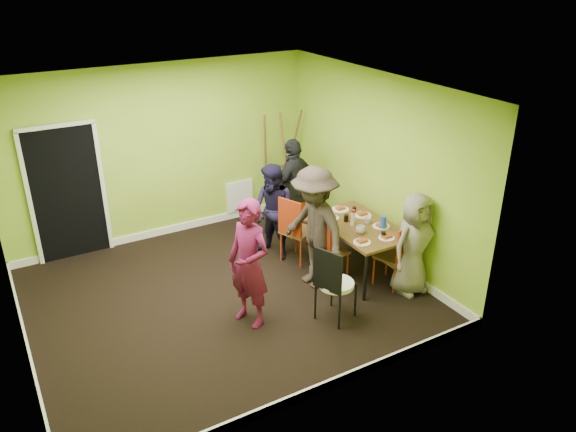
% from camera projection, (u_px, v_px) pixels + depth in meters
% --- Properties ---
extents(ground, '(5.00, 5.00, 0.00)m').
position_uv_depth(ground, '(225.00, 296.00, 7.67)').
color(ground, black).
rests_on(ground, ground).
extents(room_walls, '(5.04, 4.54, 2.82)m').
position_uv_depth(room_walls, '(218.00, 230.00, 7.28)').
color(room_walls, '#8AAC2C').
rests_on(room_walls, ground).
extents(dining_table, '(0.90, 1.50, 0.75)m').
position_uv_depth(dining_table, '(359.00, 228.00, 8.00)').
color(dining_table, black).
rests_on(dining_table, ground).
extents(chair_left_far, '(0.57, 0.57, 1.06)m').
position_uv_depth(chair_left_far, '(295.00, 227.00, 8.28)').
color(chair_left_far, red).
rests_on(chair_left_far, ground).
extents(chair_left_near, '(0.45, 0.44, 0.95)m').
position_uv_depth(chair_left_near, '(327.00, 247.00, 7.82)').
color(chair_left_near, red).
rests_on(chair_left_near, ground).
extents(chair_back_end, '(0.50, 0.55, 0.97)m').
position_uv_depth(chair_back_end, '(299.00, 198.00, 9.04)').
color(chair_back_end, red).
rests_on(chair_back_end, ground).
extents(chair_front_end, '(0.49, 0.50, 0.95)m').
position_uv_depth(chair_front_end, '(397.00, 252.00, 7.69)').
color(chair_front_end, red).
rests_on(chair_front_end, ground).
extents(chair_bentwood, '(0.53, 0.52, 1.04)m').
position_uv_depth(chair_bentwood, '(333.00, 281.00, 6.92)').
color(chair_bentwood, black).
rests_on(chair_bentwood, ground).
extents(easel, '(0.75, 0.71, 1.87)m').
position_uv_depth(easel, '(280.00, 164.00, 9.79)').
color(easel, brown).
rests_on(easel, ground).
extents(plate_near_left, '(0.24, 0.24, 0.01)m').
position_uv_depth(plate_near_left, '(331.00, 218.00, 8.17)').
color(plate_near_left, white).
rests_on(plate_near_left, dining_table).
extents(plate_near_right, '(0.24, 0.24, 0.01)m').
position_uv_depth(plate_near_right, '(362.00, 242.00, 7.47)').
color(plate_near_right, white).
rests_on(plate_near_right, dining_table).
extents(plate_far_back, '(0.27, 0.27, 0.01)m').
position_uv_depth(plate_far_back, '(340.00, 210.00, 8.44)').
color(plate_far_back, white).
rests_on(plate_far_back, dining_table).
extents(plate_far_front, '(0.22, 0.22, 0.01)m').
position_uv_depth(plate_far_front, '(387.00, 238.00, 7.59)').
color(plate_far_front, white).
rests_on(plate_far_front, dining_table).
extents(plate_wall_back, '(0.27, 0.27, 0.01)m').
position_uv_depth(plate_wall_back, '(362.00, 215.00, 8.26)').
color(plate_wall_back, white).
rests_on(plate_wall_back, dining_table).
extents(plate_wall_front, '(0.24, 0.24, 0.01)m').
position_uv_depth(plate_wall_front, '(381.00, 226.00, 7.92)').
color(plate_wall_front, white).
rests_on(plate_wall_front, dining_table).
extents(thermos, '(0.07, 0.07, 0.21)m').
position_uv_depth(thermos, '(353.00, 219.00, 7.92)').
color(thermos, white).
rests_on(thermos, dining_table).
extents(blue_bottle, '(0.08, 0.08, 0.19)m').
position_uv_depth(blue_bottle, '(383.00, 222.00, 7.82)').
color(blue_bottle, blue).
rests_on(blue_bottle, dining_table).
extents(orange_bottle, '(0.04, 0.04, 0.07)m').
position_uv_depth(orange_bottle, '(351.00, 218.00, 8.09)').
color(orange_bottle, red).
rests_on(orange_bottle, dining_table).
extents(glass_mid, '(0.07, 0.07, 0.10)m').
position_uv_depth(glass_mid, '(346.00, 218.00, 8.06)').
color(glass_mid, black).
rests_on(glass_mid, dining_table).
extents(glass_back, '(0.06, 0.06, 0.11)m').
position_uv_depth(glass_back, '(354.00, 210.00, 8.31)').
color(glass_back, black).
rests_on(glass_back, dining_table).
extents(glass_front, '(0.06, 0.06, 0.10)m').
position_uv_depth(glass_front, '(383.00, 235.00, 7.58)').
color(glass_front, black).
rests_on(glass_front, dining_table).
extents(cup_a, '(0.13, 0.13, 0.10)m').
position_uv_depth(cup_a, '(361.00, 230.00, 7.71)').
color(cup_a, white).
rests_on(cup_a, dining_table).
extents(cup_b, '(0.09, 0.09, 0.09)m').
position_uv_depth(cup_b, '(368.00, 220.00, 8.01)').
color(cup_b, white).
rests_on(cup_b, dining_table).
extents(person_standing, '(0.59, 0.71, 1.66)m').
position_uv_depth(person_standing, '(249.00, 264.00, 6.80)').
color(person_standing, '#61103B').
rests_on(person_standing, ground).
extents(person_left_far, '(0.78, 0.87, 1.48)m').
position_uv_depth(person_left_far, '(274.00, 212.00, 8.39)').
color(person_left_far, black).
rests_on(person_left_far, ground).
extents(person_left_near, '(0.75, 1.18, 1.74)m').
position_uv_depth(person_left_near, '(314.00, 228.00, 7.61)').
color(person_left_near, '#2F261F').
rests_on(person_left_near, ground).
extents(person_back_end, '(1.04, 0.75, 1.63)m').
position_uv_depth(person_back_end, '(294.00, 187.00, 9.10)').
color(person_back_end, black).
rests_on(person_back_end, ground).
extents(person_front_end, '(0.74, 0.51, 1.44)m').
position_uv_depth(person_front_end, '(414.00, 244.00, 7.50)').
color(person_front_end, gray).
rests_on(person_front_end, ground).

